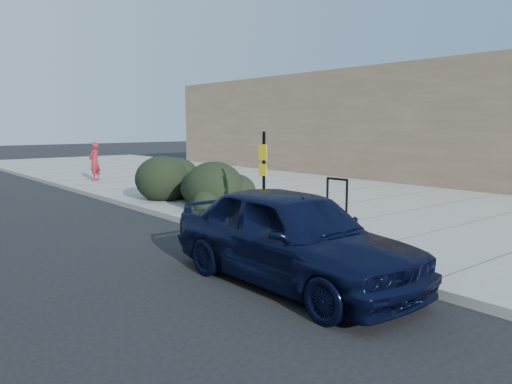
% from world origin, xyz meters
% --- Properties ---
extents(ground, '(120.00, 120.00, 0.00)m').
position_xyz_m(ground, '(0.00, 0.00, 0.00)').
color(ground, black).
rests_on(ground, ground).
extents(sidewalk_near, '(11.20, 50.00, 0.15)m').
position_xyz_m(sidewalk_near, '(5.60, 5.00, 0.07)').
color(sidewalk_near, gray).
rests_on(sidewalk_near, ground).
extents(curb_near, '(0.22, 50.00, 0.17)m').
position_xyz_m(curb_near, '(0.00, 5.00, 0.08)').
color(curb_near, '#9E9E99').
rests_on(curb_near, ground).
extents(building_near, '(6.00, 36.00, 5.00)m').
position_xyz_m(building_near, '(14.00, 3.00, 2.65)').
color(building_near, brown).
rests_on(building_near, sidewalk_near).
extents(bench, '(1.15, 2.09, 0.63)m').
position_xyz_m(bench, '(0.60, 1.00, 0.65)').
color(bench, gray).
rests_on(bench, sidewalk_near).
extents(bike_rack, '(0.13, 0.70, 1.02)m').
position_xyz_m(bike_rack, '(3.42, 0.85, 0.77)').
color(bike_rack, black).
rests_on(bike_rack, sidewalk_near).
extents(sign_post, '(0.09, 0.27, 2.29)m').
position_xyz_m(sign_post, '(0.78, 0.83, 1.46)').
color(sign_post, black).
rests_on(sign_post, sidewalk_near).
extents(hedge, '(2.97, 4.71, 1.64)m').
position_xyz_m(hedge, '(1.84, 5.25, 0.97)').
color(hedge, black).
rests_on(hedge, sidewalk_near).
extents(sedan_navy, '(1.90, 4.71, 1.60)m').
position_xyz_m(sedan_navy, '(-1.29, -2.35, 0.80)').
color(sedan_navy, black).
rests_on(sedan_navy, ground).
extents(pedestrian, '(0.74, 0.70, 1.69)m').
position_xyz_m(pedestrian, '(1.57, 13.19, 1.00)').
color(pedestrian, maroon).
rests_on(pedestrian, sidewalk_near).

